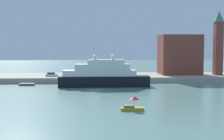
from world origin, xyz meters
TOP-DOWN VIEW (x-y plane):
  - ground at (0.00, 0.00)m, footprint 400.00×400.00m
  - quay_dock at (0.00, 26.58)m, footprint 110.00×21.17m
  - large_yacht at (2.56, 7.37)m, footprint 26.75×4.53m
  - small_motorboat at (7.07, -27.00)m, footprint 4.24×1.86m
  - work_barge at (-20.60, 11.36)m, footprint 4.51×1.82m
  - harbor_building at (31.30, 28.45)m, footprint 14.44×10.91m
  - bell_tower at (44.30, 24.77)m, footprint 3.57×3.57m
  - parked_car at (-14.59, 21.96)m, footprint 4.16×1.70m
  - person_figure at (-9.67, 22.62)m, footprint 0.36×0.36m
  - mooring_bollard at (-0.49, 17.55)m, footprint 0.48×0.48m

SIDE VIEW (x-z plane):
  - ground at x=0.00m, z-range 0.00..0.00m
  - work_barge at x=-20.60m, z-range 0.00..0.71m
  - quay_dock at x=0.00m, z-range 0.00..1.77m
  - small_motorboat at x=7.07m, z-range -0.34..2.33m
  - mooring_bollard at x=-0.49m, z-range 1.77..2.37m
  - parked_car at x=-14.59m, z-range 1.67..3.03m
  - person_figure at x=-9.67m, z-range 1.70..3.41m
  - large_yacht at x=2.56m, z-range -2.61..9.11m
  - harbor_building at x=31.30m, z-range 1.77..16.21m
  - bell_tower at x=44.30m, z-range 2.79..25.74m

